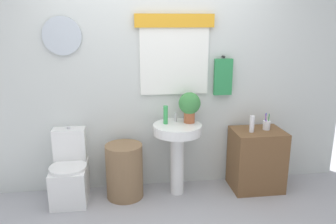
# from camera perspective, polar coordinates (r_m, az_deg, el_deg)

# --- Properties ---
(back_wall) EXTENTS (4.40, 0.18, 2.60)m
(back_wall) POSITION_cam_1_polar(r_m,az_deg,el_deg) (3.69, -1.94, 6.63)
(back_wall) COLOR silver
(back_wall) RESTS_ON ground_plane
(toilet) EXTENTS (0.38, 0.51, 0.77)m
(toilet) POSITION_cam_1_polar(r_m,az_deg,el_deg) (3.76, -16.40, -10.04)
(toilet) COLOR white
(toilet) RESTS_ON ground_plane
(laundry_hamper) EXTENTS (0.40, 0.40, 0.60)m
(laundry_hamper) POSITION_cam_1_polar(r_m,az_deg,el_deg) (3.68, -7.46, -9.97)
(laundry_hamper) COLOR #846647
(laundry_hamper) RESTS_ON ground_plane
(pedestal_sink) EXTENTS (0.52, 0.52, 0.80)m
(pedestal_sink) POSITION_cam_1_polar(r_m,az_deg,el_deg) (3.61, 1.60, -5.16)
(pedestal_sink) COLOR white
(pedestal_sink) RESTS_ON ground_plane
(faucet) EXTENTS (0.03, 0.03, 0.10)m
(faucet) POSITION_cam_1_polar(r_m,az_deg,el_deg) (3.64, 1.32, -0.87)
(faucet) COLOR silver
(faucet) RESTS_ON pedestal_sink
(wooden_cabinet) EXTENTS (0.56, 0.44, 0.69)m
(wooden_cabinet) POSITION_cam_1_polar(r_m,az_deg,el_deg) (3.94, 14.87, -7.84)
(wooden_cabinet) COLOR brown
(wooden_cabinet) RESTS_ON ground_plane
(soap_bottle) EXTENTS (0.05, 0.05, 0.20)m
(soap_bottle) POSITION_cam_1_polar(r_m,az_deg,el_deg) (3.55, -0.41, -0.49)
(soap_bottle) COLOR green
(soap_bottle) RESTS_ON pedestal_sink
(potted_plant) EXTENTS (0.24, 0.24, 0.33)m
(potted_plant) POSITION_cam_1_polar(r_m,az_deg,el_deg) (3.57, 3.70, 1.23)
(potted_plant) COLOR #AD5B38
(potted_plant) RESTS_ON pedestal_sink
(lotion_bottle) EXTENTS (0.05, 0.05, 0.18)m
(lotion_bottle) POSITION_cam_1_polar(r_m,az_deg,el_deg) (3.73, 14.16, -1.98)
(lotion_bottle) COLOR white
(lotion_bottle) RESTS_ON wooden_cabinet
(toothbrush_cup) EXTENTS (0.08, 0.08, 0.19)m
(toothbrush_cup) POSITION_cam_1_polar(r_m,az_deg,el_deg) (3.87, 16.50, -2.13)
(toothbrush_cup) COLOR silver
(toothbrush_cup) RESTS_ON wooden_cabinet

